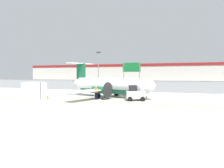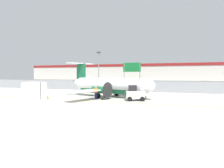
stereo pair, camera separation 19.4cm
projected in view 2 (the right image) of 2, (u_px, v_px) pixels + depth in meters
name	position (u px, v px, depth m)	size (l,w,h in m)	color
ground_plane	(90.00, 101.00, 26.13)	(140.00, 140.00, 0.01)	#ADA89E
perimeter_fence	(129.00, 85.00, 40.93)	(98.00, 0.10, 2.10)	gray
parking_lot_strip	(144.00, 88.00, 51.64)	(98.00, 17.00, 0.12)	#38383A
background_building	(158.00, 74.00, 68.66)	(91.00, 8.10, 6.50)	beige
commuter_airplane	(111.00, 86.00, 30.34)	(13.93, 15.94, 4.92)	white
baggage_tug	(135.00, 94.00, 26.25)	(2.58, 2.10, 1.88)	silver
ground_crew_worker	(96.00, 92.00, 27.58)	(0.48, 0.48, 1.70)	#191E4C
cargo_container	(34.00, 91.00, 27.94)	(2.67, 2.33, 2.20)	silver
traffic_cone_near_left	(47.00, 96.00, 28.47)	(0.36, 0.36, 0.64)	orange
traffic_cone_near_right	(98.00, 93.00, 33.83)	(0.36, 0.36, 0.64)	orange
parked_car_0	(103.00, 83.00, 60.57)	(4.35, 2.34, 1.58)	slate
parked_car_1	(122.00, 84.00, 53.08)	(4.38, 2.41, 1.58)	silver
parked_car_2	(155.00, 85.00, 45.72)	(4.26, 2.12, 1.58)	red
parked_car_3	(205.00, 84.00, 50.11)	(4.25, 2.10, 1.58)	gray
apron_light_pole	(99.00, 68.00, 39.32)	(0.70, 0.30, 7.27)	slate
highway_sign	(132.00, 70.00, 42.81)	(3.60, 0.14, 5.50)	slate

